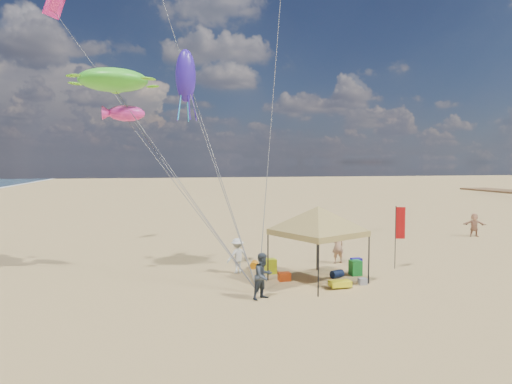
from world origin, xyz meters
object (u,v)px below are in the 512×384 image
(canopy_tent, at_px, (318,209))
(feather_flag, at_px, (399,227))
(chair_yellow, at_px, (271,266))
(beach_cart, at_px, (340,284))
(person_far_c, at_px, (474,225))
(cooler_blue, at_px, (356,262))
(person_near_b, at_px, (263,276))
(person_near_a, at_px, (338,245))
(person_near_c, at_px, (237,256))
(cooler_red, at_px, (284,277))
(chair_green, at_px, (355,268))

(canopy_tent, height_order, feather_flag, canopy_tent)
(feather_flag, xyz_separation_m, chair_yellow, (-6.51, 0.58, -1.77))
(canopy_tent, bearing_deg, beach_cart, -64.53)
(person_far_c, bearing_deg, chair_yellow, -129.64)
(canopy_tent, xyz_separation_m, cooler_blue, (3.14, 2.59, -3.09))
(chair_yellow, height_order, person_near_b, person_near_b)
(person_near_a, bearing_deg, person_far_c, -164.89)
(feather_flag, height_order, person_near_b, feather_flag)
(beach_cart, xyz_separation_m, person_near_c, (-3.76, 3.57, 0.65))
(chair_yellow, bearing_deg, person_far_c, 22.28)
(cooler_red, height_order, person_near_c, person_near_c)
(cooler_red, xyz_separation_m, person_near_b, (-1.60, -2.40, 0.73))
(cooler_red, xyz_separation_m, chair_green, (3.60, 0.22, 0.16))
(cooler_red, distance_m, person_near_a, 4.77)
(cooler_blue, xyz_separation_m, chair_yellow, (-4.78, -0.59, 0.16))
(canopy_tent, height_order, cooler_red, canopy_tent)
(beach_cart, bearing_deg, person_near_a, 67.59)
(chair_green, bearing_deg, feather_flag, 14.13)
(cooler_red, bearing_deg, person_near_a, 36.03)
(chair_yellow, xyz_separation_m, person_far_c, (17.16, 7.03, 0.49))
(person_near_a, height_order, person_far_c, person_near_a)
(chair_yellow, xyz_separation_m, person_near_a, (4.04, 1.29, 0.60))
(person_far_c, bearing_deg, chair_green, -120.04)
(chair_yellow, distance_m, person_near_c, 1.68)
(canopy_tent, height_order, beach_cart, canopy_tent)
(person_near_c, relative_size, person_far_c, 1.01)
(person_near_b, xyz_separation_m, person_near_c, (-0.20, 4.27, -0.06))
(chair_yellow, relative_size, person_near_a, 0.37)
(cooler_red, xyz_separation_m, cooler_blue, (4.54, 2.07, 0.00))
(cooler_red, height_order, person_near_a, person_near_a)
(feather_flag, height_order, cooler_blue, feather_flag)
(cooler_blue, height_order, beach_cart, cooler_blue)
(person_near_c, bearing_deg, cooler_red, 114.35)
(cooler_blue, distance_m, chair_yellow, 4.82)
(beach_cart, bearing_deg, feather_flag, 31.08)
(chair_green, xyz_separation_m, chair_yellow, (-3.84, 1.25, 0.00))
(canopy_tent, xyz_separation_m, feather_flag, (4.87, 1.41, -1.16))
(beach_cart, relative_size, person_far_c, 0.53)
(chair_green, relative_size, beach_cart, 0.78)
(cooler_blue, xyz_separation_m, person_near_a, (-0.74, 0.69, 0.76))
(person_near_a, distance_m, person_near_c, 5.67)
(person_near_c, bearing_deg, chair_green, 143.55)
(feather_flag, xyz_separation_m, beach_cart, (-4.31, -2.60, -1.92))
(feather_flag, distance_m, cooler_blue, 2.85)
(feather_flag, relative_size, cooler_blue, 5.90)
(canopy_tent, height_order, person_near_b, canopy_tent)
(cooler_red, bearing_deg, person_near_c, 133.86)
(chair_green, distance_m, person_near_c, 5.66)
(cooler_red, height_order, beach_cart, cooler_red)
(person_near_c, distance_m, person_far_c, 19.87)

